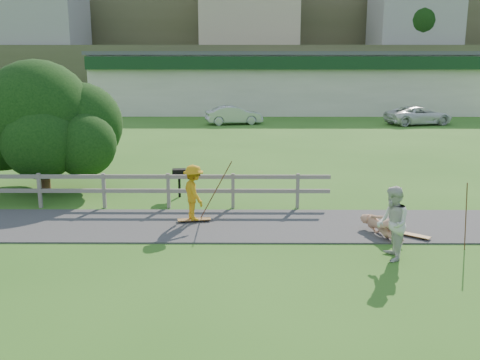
# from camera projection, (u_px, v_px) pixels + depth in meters

# --- Properties ---
(ground) EXTENTS (260.00, 260.00, 0.00)m
(ground) POSITION_uv_depth(u_px,v_px,m) (231.00, 244.00, 13.42)
(ground) COLOR #2E631C
(ground) RESTS_ON ground
(path) EXTENTS (34.00, 3.00, 0.04)m
(path) POSITION_uv_depth(u_px,v_px,m) (232.00, 225.00, 14.88)
(path) COLOR #3B3A3D
(path) RESTS_ON ground
(fence) EXTENTS (15.05, 0.10, 1.10)m
(fence) POSITION_uv_depth(u_px,v_px,m) (84.00, 185.00, 16.50)
(fence) COLOR slate
(fence) RESTS_ON ground
(strip_mall) EXTENTS (32.50, 10.75, 5.10)m
(strip_mall) POSITION_uv_depth(u_px,v_px,m) (285.00, 81.00, 46.88)
(strip_mall) COLOR beige
(strip_mall) RESTS_ON ground
(hillside) EXTENTS (220.00, 67.00, 47.50)m
(hillside) POSITION_uv_depth(u_px,v_px,m) (242.00, 4.00, 99.22)
(hillside) COLOR #484E2E
(hillside) RESTS_ON ground
(skater_rider) EXTENTS (0.96, 1.17, 1.57)m
(skater_rider) POSITION_uv_depth(u_px,v_px,m) (194.00, 196.00, 14.98)
(skater_rider) COLOR #C48812
(skater_rider) RESTS_ON ground
(skater_fallen) EXTENTS (1.65, 0.90, 0.59)m
(skater_fallen) POSITION_uv_depth(u_px,v_px,m) (382.00, 226.00, 13.88)
(skater_fallen) COLOR tan
(skater_fallen) RESTS_ON ground
(spectator_a) EXTENTS (0.71, 0.88, 1.73)m
(spectator_a) POSITION_uv_depth(u_px,v_px,m) (392.00, 224.00, 12.22)
(spectator_a) COLOR silver
(spectator_a) RESTS_ON ground
(car_silver) EXTENTS (4.14, 2.19, 1.30)m
(car_silver) POSITION_uv_depth(u_px,v_px,m) (234.00, 115.00, 37.59)
(car_silver) COLOR #AAADB2
(car_silver) RESTS_ON ground
(car_white) EXTENTS (5.03, 3.22, 1.29)m
(car_white) POSITION_uv_depth(u_px,v_px,m) (419.00, 116.00, 37.37)
(car_white) COLOR white
(car_white) RESTS_ON ground
(tree) EXTENTS (6.11, 6.11, 3.45)m
(tree) POSITION_uv_depth(u_px,v_px,m) (40.00, 141.00, 18.72)
(tree) COLOR black
(tree) RESTS_ON ground
(bbq) EXTENTS (0.47, 0.38, 0.96)m
(bbq) POSITION_uv_depth(u_px,v_px,m) (179.00, 183.00, 17.86)
(bbq) COLOR black
(bbq) RESTS_ON ground
(longboard_rider) EXTENTS (0.96, 0.39, 0.10)m
(longboard_rider) POSITION_uv_depth(u_px,v_px,m) (194.00, 221.00, 15.14)
(longboard_rider) COLOR brown
(longboard_rider) RESTS_ON ground
(longboard_fallen) EXTENTS (0.82, 0.71, 0.10)m
(longboard_fallen) POSITION_uv_depth(u_px,v_px,m) (413.00, 237.00, 13.83)
(longboard_fallen) COLOR brown
(longboard_fallen) RESTS_ON ground
(helmet) EXTENTS (0.28, 0.28, 0.28)m
(helmet) POSITION_uv_depth(u_px,v_px,m) (400.00, 228.00, 14.25)
(helmet) COLOR red
(helmet) RESTS_ON ground
(pole_rider) EXTENTS (0.03, 0.03, 1.94)m
(pole_rider) POSITION_uv_depth(u_px,v_px,m) (216.00, 186.00, 15.32)
(pole_rider) COLOR brown
(pole_rider) RESTS_ON ground
(pole_spec_left) EXTENTS (0.03, 0.03, 1.68)m
(pole_spec_left) POSITION_uv_depth(u_px,v_px,m) (466.00, 217.00, 12.84)
(pole_spec_left) COLOR brown
(pole_spec_left) RESTS_ON ground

